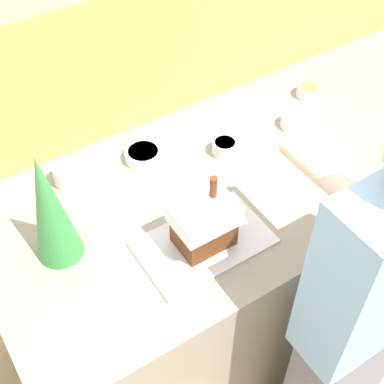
{
  "coord_description": "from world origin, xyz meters",
  "views": [
    {
      "loc": [
        -0.74,
        -1.05,
        2.29
      ],
      "look_at": [
        -0.06,
        0.0,
        0.98
      ],
      "focal_mm": 50.0,
      "sensor_mm": 36.0,
      "label": 1
    }
  ],
  "objects_px": {
    "person": "(360,318)",
    "candy_bowl_near_tray_right": "(294,121)",
    "baking_tray": "(203,242)",
    "gingerbread_house": "(204,223)",
    "decorative_tree": "(49,208)",
    "candy_bowl_far_left": "(308,91)",
    "candy_bowl_front_corner": "(310,144)",
    "candy_bowl_behind_tray": "(143,154)",
    "candy_bowl_beside_tree": "(225,147)",
    "mug": "(67,175)"
  },
  "relations": [
    {
      "from": "baking_tray",
      "to": "candy_bowl_behind_tray",
      "type": "relative_size",
      "value": 3.09
    },
    {
      "from": "decorative_tree",
      "to": "candy_bowl_front_corner",
      "type": "height_order",
      "value": "decorative_tree"
    },
    {
      "from": "gingerbread_house",
      "to": "mug",
      "type": "xyz_separation_m",
      "value": [
        -0.26,
        0.49,
        -0.06
      ]
    },
    {
      "from": "baking_tray",
      "to": "gingerbread_house",
      "type": "xyz_separation_m",
      "value": [
        0.0,
        0.0,
        0.09
      ]
    },
    {
      "from": "baking_tray",
      "to": "candy_bowl_behind_tray",
      "type": "bearing_deg",
      "value": 86.05
    },
    {
      "from": "candy_bowl_behind_tray",
      "to": "candy_bowl_front_corner",
      "type": "bearing_deg",
      "value": -27.56
    },
    {
      "from": "baking_tray",
      "to": "candy_bowl_beside_tree",
      "type": "distance_m",
      "value": 0.45
    },
    {
      "from": "candy_bowl_far_left",
      "to": "baking_tray",
      "type": "bearing_deg",
      "value": -152.56
    },
    {
      "from": "candy_bowl_beside_tree",
      "to": "mug",
      "type": "relative_size",
      "value": 0.99
    },
    {
      "from": "gingerbread_house",
      "to": "candy_bowl_front_corner",
      "type": "height_order",
      "value": "gingerbread_house"
    },
    {
      "from": "gingerbread_house",
      "to": "person",
      "type": "xyz_separation_m",
      "value": [
        0.28,
        -0.45,
        -0.18
      ]
    },
    {
      "from": "person",
      "to": "candy_bowl_near_tray_right",
      "type": "bearing_deg",
      "value": 64.78
    },
    {
      "from": "candy_bowl_behind_tray",
      "to": "decorative_tree",
      "type": "bearing_deg",
      "value": -151.64
    },
    {
      "from": "person",
      "to": "candy_bowl_beside_tree",
      "type": "bearing_deg",
      "value": 87.77
    },
    {
      "from": "candy_bowl_far_left",
      "to": "candy_bowl_front_corner",
      "type": "height_order",
      "value": "candy_bowl_far_left"
    },
    {
      "from": "decorative_tree",
      "to": "candy_bowl_far_left",
      "type": "bearing_deg",
      "value": 9.42
    },
    {
      "from": "candy_bowl_beside_tree",
      "to": "candy_bowl_near_tray_right",
      "type": "xyz_separation_m",
      "value": [
        0.32,
        -0.02,
        -0.0
      ]
    },
    {
      "from": "gingerbread_house",
      "to": "candy_bowl_near_tray_right",
      "type": "relative_size",
      "value": 2.32
    },
    {
      "from": "candy_bowl_far_left",
      "to": "candy_bowl_beside_tree",
      "type": "relative_size",
      "value": 1.01
    },
    {
      "from": "candy_bowl_front_corner",
      "to": "person",
      "type": "xyz_separation_m",
      "value": [
        -0.32,
        -0.61,
        -0.1
      ]
    },
    {
      "from": "candy_bowl_behind_tray",
      "to": "candy_bowl_front_corner",
      "type": "xyz_separation_m",
      "value": [
        0.56,
        -0.29,
        0.0
      ]
    },
    {
      "from": "gingerbread_house",
      "to": "candy_bowl_front_corner",
      "type": "xyz_separation_m",
      "value": [
        0.59,
        0.16,
        -0.07
      ]
    },
    {
      "from": "mug",
      "to": "candy_bowl_front_corner",
      "type": "bearing_deg",
      "value": -21.24
    },
    {
      "from": "candy_bowl_behind_tray",
      "to": "candy_bowl_near_tray_right",
      "type": "relative_size",
      "value": 1.31
    },
    {
      "from": "decorative_tree",
      "to": "candy_bowl_near_tray_right",
      "type": "relative_size",
      "value": 3.88
    },
    {
      "from": "decorative_tree",
      "to": "candy_bowl_front_corner",
      "type": "xyz_separation_m",
      "value": [
        1.0,
        -0.06,
        -0.18
      ]
    },
    {
      "from": "candy_bowl_front_corner",
      "to": "mug",
      "type": "distance_m",
      "value": 0.91
    },
    {
      "from": "decorative_tree",
      "to": "person",
      "type": "xyz_separation_m",
      "value": [
        0.68,
        -0.67,
        -0.28
      ]
    },
    {
      "from": "candy_bowl_beside_tree",
      "to": "mug",
      "type": "bearing_deg",
      "value": 163.07
    },
    {
      "from": "person",
      "to": "mug",
      "type": "bearing_deg",
      "value": 119.54
    },
    {
      "from": "candy_bowl_far_left",
      "to": "candy_bowl_near_tray_right",
      "type": "bearing_deg",
      "value": -145.75
    },
    {
      "from": "baking_tray",
      "to": "candy_bowl_front_corner",
      "type": "bearing_deg",
      "value": 15.27
    },
    {
      "from": "candy_bowl_beside_tree",
      "to": "candy_bowl_near_tray_right",
      "type": "distance_m",
      "value": 0.32
    },
    {
      "from": "baking_tray",
      "to": "candy_bowl_front_corner",
      "type": "xyz_separation_m",
      "value": [
        0.59,
        0.16,
        0.02
      ]
    },
    {
      "from": "decorative_tree",
      "to": "candy_bowl_beside_tree",
      "type": "bearing_deg",
      "value": 7.93
    },
    {
      "from": "candy_bowl_beside_tree",
      "to": "candy_bowl_far_left",
      "type": "bearing_deg",
      "value": 11.49
    },
    {
      "from": "baking_tray",
      "to": "candy_bowl_beside_tree",
      "type": "relative_size",
      "value": 4.5
    },
    {
      "from": "candy_bowl_far_left",
      "to": "candy_bowl_near_tray_right",
      "type": "distance_m",
      "value": 0.22
    },
    {
      "from": "mug",
      "to": "candy_bowl_beside_tree",
      "type": "bearing_deg",
      "value": -16.93
    },
    {
      "from": "baking_tray",
      "to": "candy_bowl_near_tray_right",
      "type": "xyz_separation_m",
      "value": [
        0.63,
        0.3,
        0.02
      ]
    },
    {
      "from": "gingerbread_house",
      "to": "candy_bowl_far_left",
      "type": "distance_m",
      "value": 0.92
    },
    {
      "from": "gingerbread_house",
      "to": "candy_bowl_behind_tray",
      "type": "bearing_deg",
      "value": 86.1
    },
    {
      "from": "gingerbread_house",
      "to": "decorative_tree",
      "type": "distance_m",
      "value": 0.47
    },
    {
      "from": "candy_bowl_front_corner",
      "to": "mug",
      "type": "bearing_deg",
      "value": 158.76
    },
    {
      "from": "candy_bowl_beside_tree",
      "to": "mug",
      "type": "height_order",
      "value": "mug"
    },
    {
      "from": "candy_bowl_front_corner",
      "to": "candy_bowl_behind_tray",
      "type": "bearing_deg",
      "value": 152.44
    },
    {
      "from": "candy_bowl_behind_tray",
      "to": "person",
      "type": "height_order",
      "value": "person"
    },
    {
      "from": "candy_bowl_beside_tree",
      "to": "candy_bowl_front_corner",
      "type": "distance_m",
      "value": 0.33
    },
    {
      "from": "candy_bowl_near_tray_right",
      "to": "mug",
      "type": "bearing_deg",
      "value": 167.68
    },
    {
      "from": "candy_bowl_front_corner",
      "to": "decorative_tree",
      "type": "bearing_deg",
      "value": 176.58
    }
  ]
}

